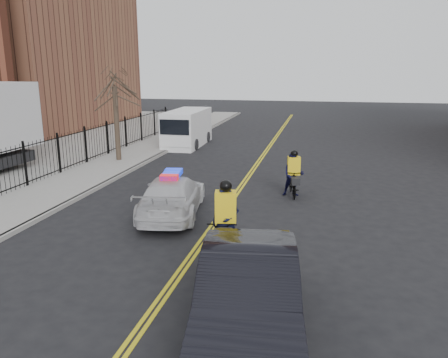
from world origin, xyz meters
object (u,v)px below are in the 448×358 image
cargo_van (187,129)px  cyclist_near (226,230)px  dark_sedan (248,296)px  cyclist_far (293,178)px  police_cruiser (172,195)px

cargo_van → cyclist_near: 18.12m
dark_sedan → cyclist_far: 10.00m
police_cruiser → cyclist_near: size_ratio=2.17×
dark_sedan → cyclist_near: (-1.23, 3.58, -0.11)m
cyclist_far → cargo_van: bearing=115.7°
dark_sedan → cargo_van: size_ratio=0.93×
police_cruiser → cyclist_near: (2.63, -3.09, 0.06)m
dark_sedan → cyclist_near: bearing=100.9°
police_cruiser → cyclist_near: 4.06m
police_cruiser → dark_sedan: size_ratio=0.95×
police_cruiser → cyclist_near: cyclist_near is taller
cargo_van → cyclist_near: bearing=-70.5°
police_cruiser → cargo_van: (-3.79, 13.85, 0.45)m
dark_sedan → cyclist_far: bearing=80.9°
police_cruiser → cyclist_far: bearing=-149.8°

